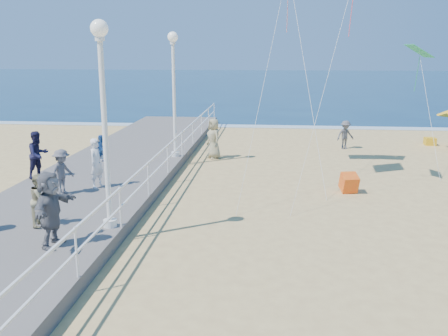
# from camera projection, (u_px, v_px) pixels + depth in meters

# --- Properties ---
(ground) EXTENTS (160.00, 160.00, 0.00)m
(ground) POSITION_uv_depth(u_px,v_px,m) (313.00, 248.00, 12.87)
(ground) COLOR tan
(ground) RESTS_ON ground
(ocean) EXTENTS (160.00, 90.00, 0.05)m
(ocean) POSITION_uv_depth(u_px,v_px,m) (281.00, 83.00, 75.77)
(ocean) COLOR #0B2946
(ocean) RESTS_ON ground
(surf_line) EXTENTS (160.00, 1.20, 0.04)m
(surf_line) POSITION_uv_depth(u_px,v_px,m) (290.00, 127.00, 32.70)
(surf_line) COLOR white
(surf_line) RESTS_ON ground
(boardwalk) EXTENTS (5.00, 44.00, 0.40)m
(boardwalk) POSITION_uv_depth(u_px,v_px,m) (34.00, 231.00, 13.54)
(boardwalk) COLOR slate
(boardwalk) RESTS_ON ground
(railing) EXTENTS (0.05, 42.00, 0.55)m
(railing) POSITION_uv_depth(u_px,v_px,m) (120.00, 196.00, 13.06)
(railing) COLOR white
(railing) RESTS_ON boardwalk
(lamp_post_mid) EXTENTS (0.44, 0.44, 5.32)m
(lamp_post_mid) POSITION_uv_depth(u_px,v_px,m) (103.00, 104.00, 12.53)
(lamp_post_mid) COLOR white
(lamp_post_mid) RESTS_ON boardwalk
(lamp_post_far) EXTENTS (0.44, 0.44, 5.32)m
(lamp_post_far) POSITION_uv_depth(u_px,v_px,m) (174.00, 81.00, 21.24)
(lamp_post_far) COLOR white
(lamp_post_far) RESTS_ON boardwalk
(woman_holding_toddler) EXTENTS (0.59, 0.72, 1.69)m
(woman_holding_toddler) POSITION_uv_depth(u_px,v_px,m) (97.00, 163.00, 16.89)
(woman_holding_toddler) COLOR white
(woman_holding_toddler) RESTS_ON boardwalk
(toddler_held) EXTENTS (0.49, 0.55, 0.94)m
(toddler_held) POSITION_uv_depth(u_px,v_px,m) (102.00, 149.00, 16.91)
(toddler_held) COLOR #2D61AA
(toddler_held) RESTS_ON boardwalk
(spectator_1) EXTENTS (0.60, 0.73, 1.42)m
(spectator_1) POSITION_uv_depth(u_px,v_px,m) (41.00, 200.00, 13.24)
(spectator_1) COLOR #9B926B
(spectator_1) RESTS_ON boardwalk
(spectator_2) EXTENTS (0.81, 1.08, 1.48)m
(spectator_2) POSITION_uv_depth(u_px,v_px,m) (62.00, 172.00, 16.12)
(spectator_2) COLOR #535357
(spectator_2) RESTS_ON boardwalk
(spectator_5) EXTENTS (0.66, 1.75, 1.85)m
(spectator_5) POSITION_uv_depth(u_px,v_px,m) (51.00, 209.00, 11.78)
(spectator_5) COLOR slate
(spectator_5) RESTS_ON boardwalk
(spectator_7) EXTENTS (0.97, 1.04, 1.72)m
(spectator_7) POSITION_uv_depth(u_px,v_px,m) (38.00, 155.00, 18.17)
(spectator_7) COLOR #1A1938
(spectator_7) RESTS_ON boardwalk
(beach_walker_a) EXTENTS (1.08, 0.89, 1.46)m
(beach_walker_a) POSITION_uv_depth(u_px,v_px,m) (345.00, 135.00, 25.51)
(beach_walker_a) COLOR #515055
(beach_walker_a) RESTS_ON ground
(beach_walker_c) EXTENTS (1.01, 1.10, 1.88)m
(beach_walker_c) POSITION_uv_depth(u_px,v_px,m) (214.00, 139.00, 23.23)
(beach_walker_c) COLOR tan
(beach_walker_c) RESTS_ON ground
(box_kite) EXTENTS (0.68, 0.80, 0.74)m
(box_kite) POSITION_uv_depth(u_px,v_px,m) (349.00, 185.00, 17.79)
(box_kite) COLOR red
(box_kite) RESTS_ON ground
(beach_chair_left) EXTENTS (0.55, 0.55, 0.40)m
(beach_chair_left) POSITION_uv_depth(u_px,v_px,m) (430.00, 141.00, 26.66)
(beach_chair_left) COLOR gold
(beach_chair_left) RESTS_ON ground
(kite_diamond_green) EXTENTS (1.19, 1.32, 0.61)m
(kite_diamond_green) POSITION_uv_depth(u_px,v_px,m) (419.00, 51.00, 23.09)
(kite_diamond_green) COLOR #219D63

